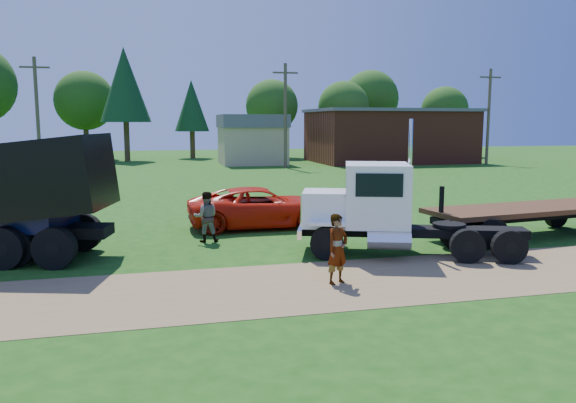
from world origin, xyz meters
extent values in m
plane|color=#184910|center=(0.00, 0.00, 0.00)|extent=(140.00, 140.00, 0.00)
cube|color=brown|center=(0.00, 0.00, 0.01)|extent=(120.00, 4.20, 0.01)
cube|color=black|center=(1.93, 2.37, 0.71)|extent=(6.53, 3.02, 0.27)
cylinder|color=black|center=(-0.80, 2.34, 0.49)|extent=(1.02, 0.62, 0.97)
cylinder|color=black|center=(-0.80, 2.34, 0.49)|extent=(0.43, 0.42, 0.34)
cylinder|color=black|center=(-0.17, 4.13, 0.49)|extent=(1.02, 0.62, 0.97)
cylinder|color=black|center=(-0.17, 4.13, 0.49)|extent=(0.43, 0.42, 0.34)
cylinder|color=black|center=(2.95, 1.01, 0.49)|extent=(1.02, 0.62, 0.97)
cylinder|color=black|center=(2.95, 1.01, 0.49)|extent=(0.43, 0.42, 0.34)
cylinder|color=black|center=(3.58, 2.79, 0.49)|extent=(1.02, 0.62, 0.97)
cylinder|color=black|center=(3.58, 2.79, 0.49)|extent=(0.43, 0.42, 0.34)
cylinder|color=black|center=(4.03, 0.62, 0.49)|extent=(1.02, 0.62, 0.97)
cylinder|color=black|center=(4.03, 0.62, 0.49)|extent=(0.43, 0.42, 0.34)
cylinder|color=black|center=(4.67, 2.41, 0.49)|extent=(1.02, 0.62, 0.97)
cylinder|color=black|center=(4.67, 2.41, 0.49)|extent=(0.43, 0.42, 0.34)
cube|color=white|center=(-0.44, 3.22, 1.37)|extent=(2.00, 1.95, 1.06)
cube|color=silver|center=(-1.19, 3.49, 1.33)|extent=(0.51, 1.27, 0.88)
cube|color=silver|center=(-1.23, 3.50, 0.71)|extent=(0.81, 1.96, 0.27)
cube|color=white|center=(0.89, 2.75, 1.81)|extent=(2.46, 2.62, 1.86)
cube|color=black|center=(0.03, 3.05, 2.21)|extent=(0.63, 1.68, 0.75)
cube|color=black|center=(0.53, 1.74, 2.21)|extent=(1.26, 0.48, 0.66)
cube|color=black|center=(1.25, 3.75, 2.21)|extent=(1.26, 0.48, 0.66)
cube|color=white|center=(-0.80, 2.34, 1.06)|extent=(1.13, 0.73, 0.09)
cube|color=white|center=(-0.17, 4.13, 1.06)|extent=(1.13, 0.73, 0.09)
cylinder|color=silver|center=(0.84, 1.68, 0.62)|extent=(1.34, 0.92, 0.53)
cylinder|color=silver|center=(2.01, 2.86, 2.03)|extent=(0.16, 0.16, 4.07)
cylinder|color=black|center=(2.93, 2.02, 0.91)|extent=(1.24, 1.24, 0.11)
cylinder|color=black|center=(-9.63, 3.47, 0.58)|extent=(1.21, 0.63, 1.16)
cylinder|color=black|center=(-9.63, 3.47, 0.58)|extent=(0.49, 0.47, 0.41)
cylinder|color=black|center=(-9.11, 5.62, 0.58)|extent=(1.21, 0.63, 1.16)
cylinder|color=black|center=(-9.11, 5.62, 0.58)|extent=(0.49, 0.47, 0.41)
cylinder|color=black|center=(-8.30, 3.15, 0.58)|extent=(1.21, 0.63, 1.16)
cylinder|color=black|center=(-8.30, 3.15, 0.58)|extent=(0.49, 0.47, 0.41)
cylinder|color=black|center=(-7.78, 5.30, 0.58)|extent=(1.21, 0.63, 1.16)
cylinder|color=black|center=(-7.78, 5.30, 0.58)|extent=(0.49, 0.47, 0.41)
cube|color=black|center=(-9.17, 4.50, 2.37)|extent=(5.08, 3.54, 2.56)
cylinder|color=black|center=(-9.36, 3.72, 0.53)|extent=(1.10, 0.65, 1.05)
cylinder|color=black|center=(-9.36, 3.72, 0.53)|extent=(0.46, 0.45, 0.37)
cylinder|color=black|center=(-8.72, 5.62, 0.53)|extent=(1.10, 0.65, 1.05)
cylinder|color=black|center=(-8.72, 5.62, 0.53)|extent=(0.46, 0.45, 0.37)
cube|color=black|center=(-9.67, 4.88, 1.29)|extent=(3.87, 3.15, 0.76)
imported|color=red|center=(-1.65, 7.84, 0.77)|extent=(5.52, 2.57, 1.53)
cube|color=#382412|center=(7.04, 3.81, 0.98)|extent=(7.71, 3.14, 0.17)
cube|color=black|center=(7.04, 3.81, 0.75)|extent=(7.55, 1.84, 0.23)
cylinder|color=black|center=(4.84, 2.55, 0.47)|extent=(0.96, 0.39, 0.94)
cylinder|color=black|center=(4.60, 4.50, 0.47)|extent=(0.96, 0.39, 0.94)
cylinder|color=black|center=(9.25, 5.07, 0.47)|extent=(0.96, 0.39, 0.94)
cube|color=black|center=(3.42, 3.36, 1.45)|extent=(0.13, 0.13, 0.94)
imported|color=#999999|center=(-1.31, -0.06, 0.87)|extent=(0.76, 0.66, 1.75)
imported|color=#999999|center=(-3.94, 5.68, 0.85)|extent=(0.87, 0.70, 1.69)
cube|color=brown|center=(18.00, 40.00, 2.50)|extent=(15.00, 10.00, 5.00)
cube|color=#58585D|center=(18.00, 40.00, 5.15)|extent=(15.40, 10.40, 0.30)
cube|color=tan|center=(4.00, 40.00, 1.80)|extent=(6.00, 5.00, 3.60)
cube|color=#58585D|center=(4.00, 40.00, 4.10)|extent=(6.20, 5.40, 1.20)
cylinder|color=#4D422B|center=(-14.00, 35.00, 4.50)|extent=(0.28, 0.28, 9.00)
cube|color=#4D422B|center=(-14.00, 35.00, 8.20)|extent=(2.20, 0.14, 0.14)
cylinder|color=#4D422B|center=(6.00, 35.00, 4.50)|extent=(0.28, 0.28, 9.00)
cube|color=#4D422B|center=(6.00, 35.00, 8.20)|extent=(2.20, 0.14, 0.14)
cylinder|color=#4D422B|center=(26.00, 35.00, 4.50)|extent=(0.28, 0.28, 9.00)
cube|color=#4D422B|center=(26.00, 35.00, 8.20)|extent=(2.20, 0.14, 0.14)
cylinder|color=#3B2818|center=(-12.19, 52.67, 1.70)|extent=(0.56, 0.56, 3.41)
sphere|color=#184711|center=(-12.19, 52.67, 6.32)|extent=(6.42, 6.42, 6.42)
cylinder|color=#3B2818|center=(-0.80, 50.89, 1.52)|extent=(0.56, 0.56, 3.04)
cone|color=#0F3411|center=(-0.80, 50.89, 5.81)|extent=(3.82, 3.82, 5.64)
cylinder|color=#3B2818|center=(8.11, 50.02, 1.57)|extent=(0.56, 0.56, 3.14)
sphere|color=#184711|center=(8.11, 50.02, 5.84)|extent=(5.93, 5.93, 5.93)
cylinder|color=#3B2818|center=(16.47, 49.36, 1.56)|extent=(0.56, 0.56, 3.12)
sphere|color=#184711|center=(16.47, 49.36, 5.79)|extent=(5.87, 5.87, 5.87)
cylinder|color=#3B2818|center=(28.66, 47.97, 1.46)|extent=(0.56, 0.56, 2.93)
sphere|color=#184711|center=(28.66, 47.97, 5.43)|extent=(5.52, 5.52, 5.52)
cylinder|color=#3B2818|center=(-7.75, 47.55, 2.03)|extent=(0.56, 0.56, 4.06)
cone|color=#0F3411|center=(-7.75, 47.55, 7.76)|extent=(5.10, 5.10, 7.53)
cylinder|color=#3B2818|center=(21.90, 54.46, 1.88)|extent=(0.56, 0.56, 3.75)
sphere|color=#184711|center=(21.90, 54.46, 6.97)|extent=(7.08, 7.08, 7.08)
camera|label=1|loc=(-5.78, -12.84, 3.96)|focal=35.00mm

